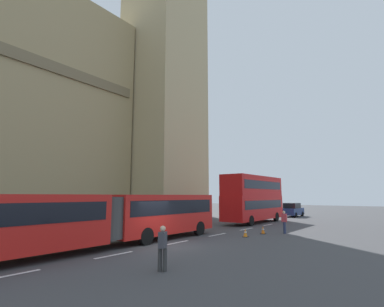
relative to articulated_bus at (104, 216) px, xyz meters
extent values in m
plane|color=#424244|center=(2.62, -1.99, -1.75)|extent=(160.00, 160.00, 0.00)
cube|color=silver|center=(-5.36, -1.99, -1.74)|extent=(2.20, 0.16, 0.01)
cube|color=silver|center=(-0.76, -1.99, -1.74)|extent=(2.20, 0.16, 0.01)
cube|color=silver|center=(3.84, -1.99, -1.74)|extent=(2.20, 0.16, 0.01)
cube|color=silver|center=(8.44, -1.99, -1.74)|extent=(2.20, 0.16, 0.01)
cube|color=silver|center=(13.04, -1.99, -1.74)|extent=(2.20, 0.16, 0.01)
cube|color=silver|center=(17.64, -1.99, -1.74)|extent=(2.20, 0.16, 0.01)
cube|color=tan|center=(19.28, 14.01, 23.26)|extent=(9.30, 9.30, 50.02)
cube|color=red|center=(4.66, 0.01, -0.10)|extent=(8.43, 2.50, 2.50)
cube|color=black|center=(4.66, 0.01, 0.35)|extent=(7.76, 2.54, 0.90)
cube|color=red|center=(-4.67, 0.01, -0.10)|extent=(8.43, 2.50, 2.50)
cube|color=black|center=(-4.67, 0.01, 0.35)|extent=(7.76, 2.54, 0.90)
cylinder|color=#3F3F3F|center=(0.00, 0.01, -0.10)|extent=(2.38, 2.38, 2.25)
cylinder|color=black|center=(7.36, -1.12, -1.25)|extent=(1.00, 0.30, 1.00)
cylinder|color=black|center=(2.13, -1.12, -1.25)|extent=(1.00, 0.30, 1.00)
cube|color=red|center=(18.77, 0.01, -0.15)|extent=(9.93, 2.50, 2.40)
cube|color=#1E232D|center=(18.77, 0.01, 0.20)|extent=(8.94, 2.54, 0.84)
cube|color=red|center=(18.77, 0.01, 2.10)|extent=(9.73, 2.50, 2.10)
cube|color=#1E232D|center=(18.77, 0.01, 2.20)|extent=(8.94, 2.54, 0.84)
cylinder|color=black|center=(21.94, -1.12, -1.25)|extent=(1.00, 0.30, 1.00)
cylinder|color=black|center=(15.59, -1.12, -1.25)|extent=(1.00, 0.30, 1.00)
cube|color=navy|center=(30.60, -0.08, -1.05)|extent=(4.40, 1.80, 0.90)
cube|color=black|center=(30.40, -0.08, -0.25)|extent=(2.46, 1.66, 0.70)
cylinder|color=black|center=(32.01, -0.89, -1.43)|extent=(0.64, 0.30, 0.64)
cylinder|color=black|center=(29.19, -0.89, -1.43)|extent=(0.64, 0.30, 0.64)
cube|color=black|center=(8.66, -4.16, -1.73)|extent=(0.36, 0.36, 0.03)
cone|color=orange|center=(8.66, -4.16, -1.44)|extent=(0.28, 0.28, 0.55)
cylinder|color=white|center=(8.66, -4.16, -1.41)|extent=(0.17, 0.17, 0.08)
cube|color=black|center=(10.98, -4.43, -1.73)|extent=(0.36, 0.36, 0.03)
cone|color=orange|center=(10.98, -4.43, -1.44)|extent=(0.28, 0.28, 0.55)
cylinder|color=white|center=(10.98, -4.43, -1.41)|extent=(0.17, 0.17, 0.08)
cylinder|color=#333333|center=(-1.59, -5.85, -1.32)|extent=(0.16, 0.16, 0.86)
cylinder|color=#333333|center=(-1.51, -6.03, -1.32)|extent=(0.16, 0.16, 0.86)
cube|color=#3F3F47|center=(-1.55, -5.94, -0.59)|extent=(0.46, 0.38, 0.60)
sphere|color=beige|center=(-1.55, -5.94, -0.17)|extent=(0.22, 0.22, 0.22)
cylinder|color=#262D4C|center=(12.31, -5.62, -1.32)|extent=(0.16, 0.16, 0.86)
cylinder|color=#262D4C|center=(12.12, -5.65, -1.32)|extent=(0.16, 0.16, 0.86)
cube|color=#BF383F|center=(12.21, -5.63, -0.59)|extent=(0.30, 0.43, 0.60)
sphere|color=beige|center=(12.21, -5.63, -0.17)|extent=(0.22, 0.22, 0.22)
camera|label=1|loc=(-9.87, -13.81, 1.09)|focal=26.89mm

